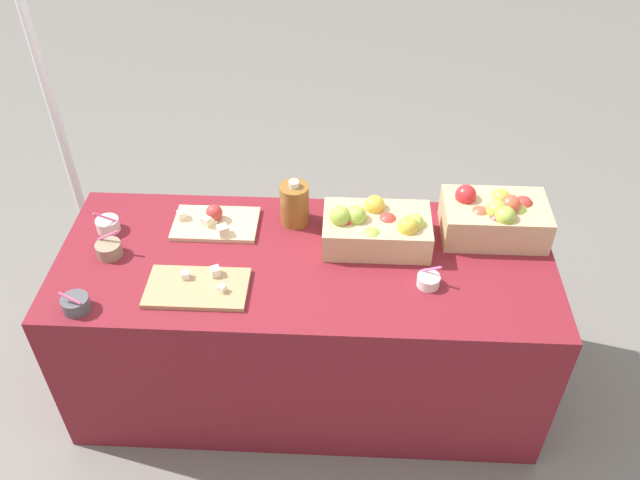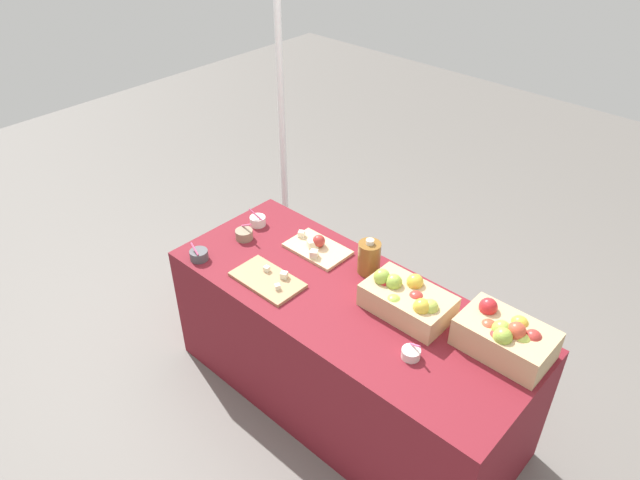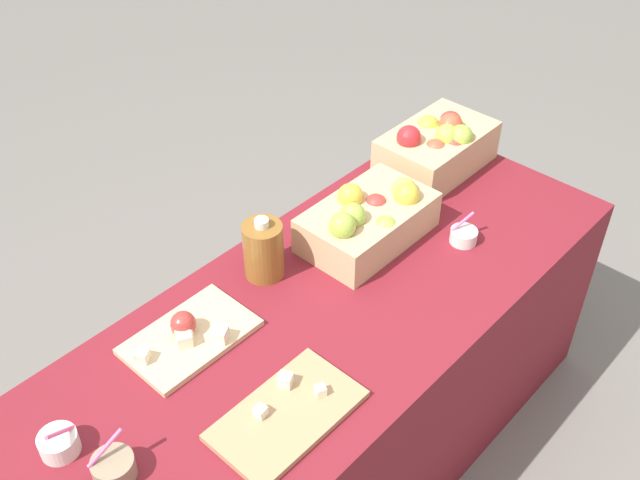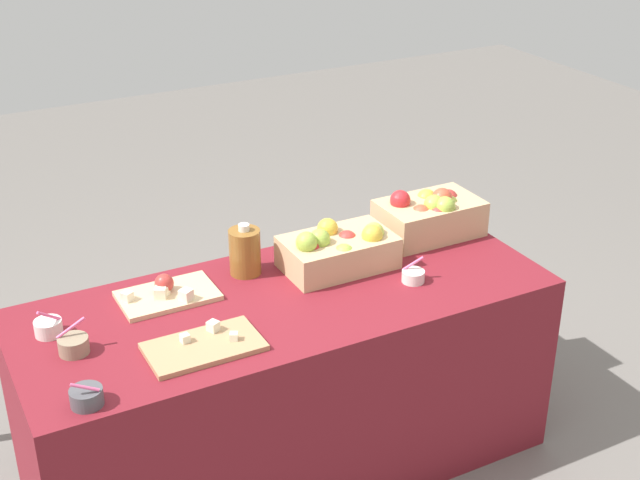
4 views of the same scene
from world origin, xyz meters
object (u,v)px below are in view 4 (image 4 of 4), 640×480
object	(u,v)px
cutting_board_front	(204,346)
sample_bowl_far	(48,327)
sample_bowl_mid	(74,345)
apple_crate_middle	(338,249)
apple_crate_left	(431,214)
sample_bowl_extra	(87,397)
sample_bowl_near	(413,276)
cider_jug	(245,251)
cutting_board_back	(167,293)

from	to	relation	value
cutting_board_front	sample_bowl_far	bearing A→B (deg)	143.00
sample_bowl_mid	apple_crate_middle	bearing A→B (deg)	6.49
apple_crate_left	sample_bowl_far	size ratio (longest dim) A/B	3.58
cutting_board_front	sample_bowl_mid	xyz separation A→B (m)	(-0.37, 0.17, 0.02)
sample_bowl_far	sample_bowl_extra	bearing A→B (deg)	-88.16
apple_crate_middle	sample_bowl_mid	distance (m)	1.02
apple_crate_middle	sample_bowl_mid	bearing A→B (deg)	-173.51
sample_bowl_near	cider_jug	distance (m)	0.62
sample_bowl_far	sample_bowl_mid	bearing A→B (deg)	-72.03
cider_jug	sample_bowl_near	bearing A→B (deg)	-34.00
sample_bowl_far	sample_bowl_extra	world-z (taller)	sample_bowl_far
sample_bowl_mid	cutting_board_back	bearing A→B (deg)	27.48
cutting_board_back	sample_bowl_near	world-z (taller)	sample_bowl_near
apple_crate_middle	cutting_board_back	distance (m)	0.65
cutting_board_front	sample_bowl_mid	size ratio (longest dim) A/B	3.28
sample_bowl_near	apple_crate_middle	bearing A→B (deg)	130.20
apple_crate_left	cider_jug	distance (m)	0.79
sample_bowl_near	sample_bowl_mid	size ratio (longest dim) A/B	0.84
apple_crate_middle	cutting_board_front	size ratio (longest dim) A/B	1.12
cutting_board_back	sample_bowl_far	world-z (taller)	sample_bowl_far
cider_jug	sample_bowl_far	bearing A→B (deg)	-172.84
apple_crate_left	cider_jug	size ratio (longest dim) A/B	2.03
apple_crate_left	sample_bowl_mid	distance (m)	1.49
sample_bowl_near	sample_bowl_far	bearing A→B (deg)	168.59
apple_crate_left	cutting_board_front	bearing A→B (deg)	-161.90
sample_bowl_mid	sample_bowl_far	size ratio (longest dim) A/B	0.99
sample_bowl_mid	apple_crate_left	bearing A→B (deg)	7.37
sample_bowl_far	sample_bowl_extra	xyz separation A→B (m)	(0.01, -0.43, -0.00)
sample_bowl_near	sample_bowl_mid	distance (m)	1.21
cutting_board_front	sample_bowl_mid	world-z (taller)	sample_bowl_mid
cutting_board_front	sample_bowl_extra	world-z (taller)	sample_bowl_extra
apple_crate_left	cutting_board_back	bearing A→B (deg)	179.90
sample_bowl_far	cider_jug	size ratio (longest dim) A/B	0.57
apple_crate_middle	sample_bowl_extra	xyz separation A→B (m)	(-1.05, -0.40, -0.05)
cutting_board_front	sample_bowl_near	size ratio (longest dim) A/B	3.91
cutting_board_front	cutting_board_back	world-z (taller)	cutting_board_back
cutting_board_front	sample_bowl_mid	bearing A→B (deg)	155.31
cutting_board_front	cider_jug	distance (m)	0.52
cutting_board_front	cutting_board_back	xyz separation A→B (m)	(0.00, 0.36, 0.01)
cutting_board_back	sample_bowl_extra	xyz separation A→B (m)	(-0.40, -0.48, 0.01)
cutting_board_front	sample_bowl_extra	size ratio (longest dim) A/B	3.79
sample_bowl_far	cider_jug	xyz separation A→B (m)	(0.74, 0.09, 0.06)
apple_crate_left	sample_bowl_near	distance (m)	0.41
cider_jug	sample_bowl_mid	bearing A→B (deg)	-161.09
apple_crate_middle	sample_bowl_near	world-z (taller)	apple_crate_middle
apple_crate_middle	cider_jug	xyz separation A→B (m)	(-0.32, 0.12, 0.01)
apple_crate_left	sample_bowl_extra	bearing A→B (deg)	-162.40
sample_bowl_mid	sample_bowl_near	bearing A→B (deg)	-5.13
cutting_board_back	sample_bowl_mid	distance (m)	0.42
cider_jug	sample_bowl_extra	bearing A→B (deg)	-144.06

